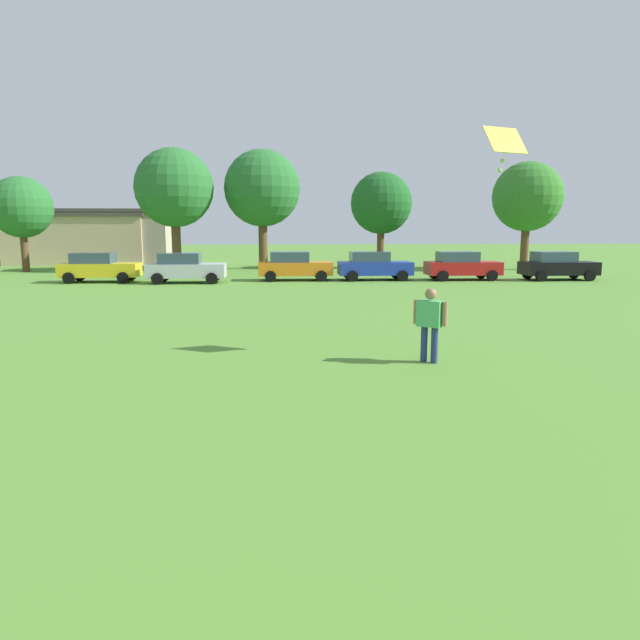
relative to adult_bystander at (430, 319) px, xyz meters
The scene contains 16 objects.
ground_plane 16.12m from the adult_bystander, 118.14° to the left, with size 160.00×160.00×0.00m, color #568C33.
adult_bystander is the anchor object (origin of this frame).
kite 4.47m from the adult_bystander, 21.95° to the left, with size 1.10×0.77×1.06m.
parked_car_yellow_0 24.74m from the adult_bystander, 122.95° to the left, with size 4.30×2.02×1.68m.
parked_car_silver_1 21.63m from the adult_bystander, 113.09° to the left, with size 4.30×2.02×1.68m.
parked_car_orange_2 21.10m from the adult_bystander, 96.36° to the left, with size 4.30×2.02×1.68m.
parked_car_blue_3 20.89m from the adult_bystander, 83.50° to the left, with size 4.30×2.02×1.68m.
parked_car_red_4 21.78m from the adult_bystander, 69.66° to the left, with size 4.30×2.02×1.68m.
parked_car_black_5 23.90m from the adult_bystander, 56.43° to the left, with size 4.30×2.02×1.68m.
tree_left 36.21m from the adult_bystander, 125.60° to the left, with size 4.23×4.23×6.60m.
tree_center_left 31.57m from the adult_bystander, 109.61° to the left, with size 5.55×5.55×8.64m.
tree_center_right 31.37m from the adult_bystander, 97.96° to the left, with size 5.63×5.63×8.77m.
tree_right 31.35m from the adult_bystander, 81.40° to the left, with size 4.64×4.64×7.23m.
tree_far_right 32.24m from the adult_bystander, 62.16° to the left, with size 5.01×5.01×7.81m.
house_left 42.88m from the adult_bystander, 113.35° to the left, with size 9.57×7.42×4.62m.
house_right 44.11m from the adult_bystander, 116.84° to the left, with size 11.70×7.89×4.26m.
Camera 1 is at (4.03, 3.23, 3.08)m, focal length 31.99 mm.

